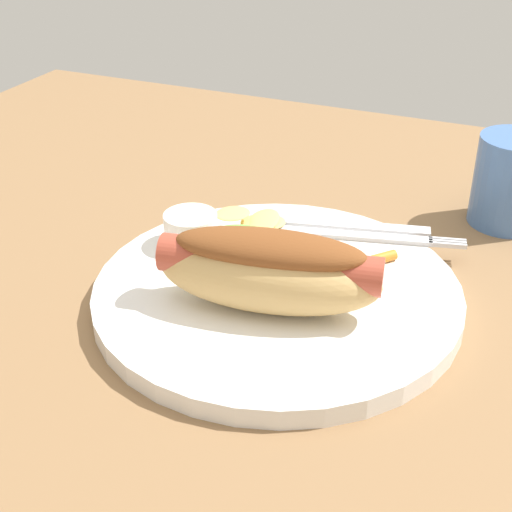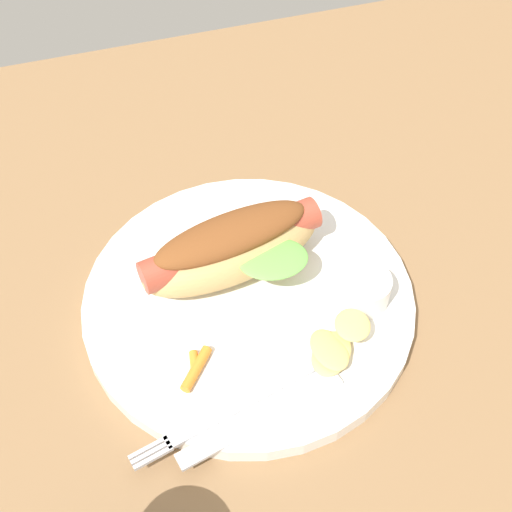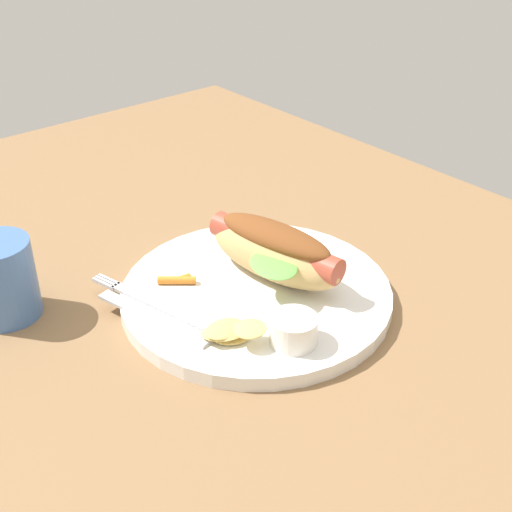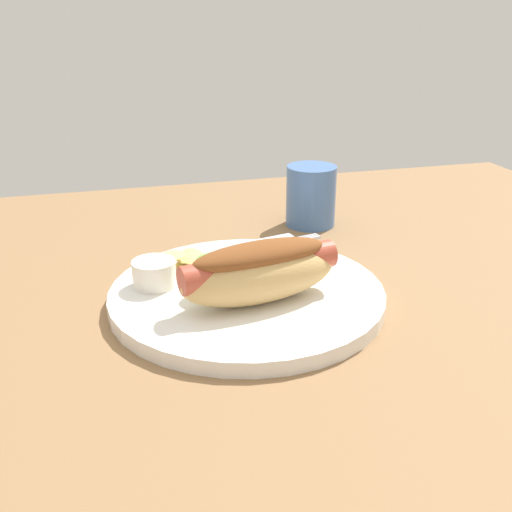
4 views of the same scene
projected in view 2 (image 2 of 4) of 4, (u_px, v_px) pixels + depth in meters
ground_plane at (222, 343)px, 61.70cm from camera, size 120.00×90.00×1.80cm
plate at (249, 301)px, 62.42cm from camera, size 29.01×29.01×1.60cm
hot_dog at (232, 247)px, 60.95cm from camera, size 17.36×9.69×6.25cm
sauce_ramekin at (363, 289)px, 60.48cm from camera, size 4.62×4.62×2.83cm
fork at (236, 407)px, 54.79cm from camera, size 16.82×5.23×0.40cm
knife at (261, 418)px, 54.24cm from camera, size 14.23×4.67×0.36cm
chips_pile at (336, 345)px, 57.46cm from camera, size 6.86×6.12×2.18cm
carrot_garnish at (196, 367)px, 56.79cm from camera, size 3.32×3.69×0.88cm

